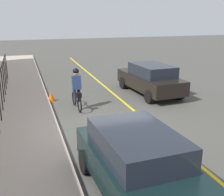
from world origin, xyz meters
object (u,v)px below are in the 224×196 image
(cyclist_lead, at_px, (77,89))
(patrol_sedan, at_px, (150,79))
(traffic_cone_near, at_px, (51,96))
(parked_sedan_rear, at_px, (139,165))

(cyclist_lead, xyz_separation_m, patrol_sedan, (1.32, -4.13, -0.09))
(cyclist_lead, bearing_deg, traffic_cone_near, 29.09)
(cyclist_lead, height_order, patrol_sedan, cyclist_lead)
(patrol_sedan, relative_size, parked_sedan_rear, 1.01)
(cyclist_lead, relative_size, traffic_cone_near, 3.94)
(traffic_cone_near, bearing_deg, parked_sedan_rear, -172.50)
(parked_sedan_rear, bearing_deg, traffic_cone_near, -175.27)
(patrol_sedan, bearing_deg, parked_sedan_rear, 149.09)
(patrol_sedan, distance_m, parked_sedan_rear, 8.92)
(cyclist_lead, xyz_separation_m, parked_sedan_rear, (-6.65, -0.12, -0.09))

